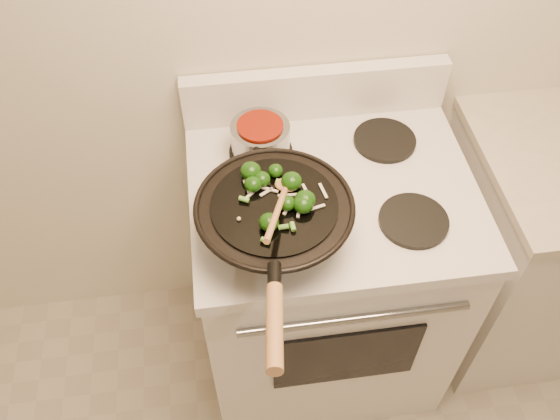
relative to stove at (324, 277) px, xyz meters
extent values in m
cube|color=white|center=(0.00, 0.00, -0.03)|extent=(0.76, 0.64, 0.88)
cube|color=white|center=(0.00, 0.00, 0.43)|extent=(0.78, 0.66, 0.04)
cube|color=white|center=(0.00, 0.30, 0.53)|extent=(0.78, 0.05, 0.16)
cylinder|color=gray|center=(0.00, -0.33, 0.31)|extent=(0.60, 0.02, 0.02)
cube|color=black|center=(0.00, -0.33, 0.08)|extent=(0.42, 0.01, 0.28)
cylinder|color=black|center=(-0.18, -0.15, 0.46)|extent=(0.18, 0.18, 0.01)
cylinder|color=black|center=(0.18, -0.15, 0.46)|extent=(0.18, 0.18, 0.01)
cylinder|color=black|center=(-0.18, 0.15, 0.46)|extent=(0.18, 0.18, 0.01)
cylinder|color=black|center=(0.18, 0.15, 0.46)|extent=(0.18, 0.18, 0.01)
torus|color=black|center=(-0.18, -0.15, 0.57)|extent=(0.38, 0.38, 0.01)
cylinder|color=black|center=(-0.18, -0.15, 0.58)|extent=(0.30, 0.30, 0.01)
cylinder|color=black|center=(-0.21, -0.37, 0.60)|extent=(0.04, 0.07, 0.04)
cylinder|color=#AD7644|center=(-0.22, -0.50, 0.62)|extent=(0.06, 0.20, 0.06)
ellipsoid|color=#123909|center=(-0.23, -0.06, 0.60)|extent=(0.04, 0.04, 0.04)
cylinder|color=#4B8931|center=(-0.21, -0.06, 0.58)|extent=(0.02, 0.02, 0.02)
ellipsoid|color=#123909|center=(-0.16, -0.06, 0.59)|extent=(0.04, 0.04, 0.03)
ellipsoid|color=#123909|center=(-0.20, -0.22, 0.60)|extent=(0.05, 0.05, 0.04)
ellipsoid|color=#123909|center=(-0.20, -0.08, 0.60)|extent=(0.04, 0.04, 0.04)
cylinder|color=#4B8931|center=(-0.19, -0.08, 0.58)|extent=(0.01, 0.02, 0.01)
ellipsoid|color=#123909|center=(-0.22, -0.06, 0.60)|extent=(0.05, 0.05, 0.04)
ellipsoid|color=#123909|center=(-0.23, -0.05, 0.59)|extent=(0.04, 0.04, 0.03)
ellipsoid|color=#123909|center=(-0.15, -0.17, 0.59)|extent=(0.04, 0.04, 0.03)
cylinder|color=#4B8931|center=(-0.14, -0.17, 0.58)|extent=(0.02, 0.02, 0.01)
ellipsoid|color=#123909|center=(-0.22, -0.10, 0.60)|extent=(0.04, 0.04, 0.04)
ellipsoid|color=#123909|center=(-0.13, -0.10, 0.60)|extent=(0.05, 0.05, 0.04)
ellipsoid|color=#123909|center=(-0.12, -0.18, 0.60)|extent=(0.05, 0.05, 0.04)
cylinder|color=#4B8931|center=(-0.10, -0.18, 0.58)|extent=(0.02, 0.02, 0.01)
ellipsoid|color=#123909|center=(-0.11, -0.17, 0.60)|extent=(0.05, 0.05, 0.04)
cube|color=#EDE5CD|center=(-0.06, -0.13, 0.58)|extent=(0.02, 0.05, 0.00)
cube|color=#EDE5CD|center=(-0.14, -0.13, 0.58)|extent=(0.05, 0.01, 0.00)
cube|color=#EDE5CD|center=(-0.10, -0.12, 0.58)|extent=(0.01, 0.04, 0.00)
cube|color=#EDE5CD|center=(-0.19, -0.11, 0.58)|extent=(0.05, 0.03, 0.00)
cube|color=#EDE5CD|center=(-0.13, -0.18, 0.58)|extent=(0.02, 0.04, 0.00)
cube|color=#EDE5CD|center=(-0.24, -0.09, 0.58)|extent=(0.01, 0.05, 0.00)
cube|color=#EDE5CD|center=(-0.19, -0.11, 0.58)|extent=(0.04, 0.03, 0.00)
cube|color=#EDE5CD|center=(-0.09, -0.18, 0.58)|extent=(0.05, 0.02, 0.00)
cube|color=#EDE5CD|center=(-0.23, -0.11, 0.58)|extent=(0.04, 0.04, 0.00)
cube|color=#EDE5CD|center=(-0.15, -0.17, 0.58)|extent=(0.04, 0.05, 0.00)
cylinder|color=#5EA736|center=(-0.21, -0.26, 0.59)|extent=(0.02, 0.03, 0.02)
cylinder|color=#5EA736|center=(-0.20, -0.20, 0.59)|extent=(0.02, 0.03, 0.02)
cylinder|color=#5EA736|center=(-0.25, -0.13, 0.59)|extent=(0.03, 0.02, 0.01)
cylinder|color=#5EA736|center=(-0.17, -0.23, 0.59)|extent=(0.03, 0.02, 0.02)
cylinder|color=#5EA736|center=(-0.15, -0.23, 0.59)|extent=(0.02, 0.03, 0.02)
cylinder|color=#5EA736|center=(-0.16, -0.09, 0.59)|extent=(0.03, 0.03, 0.02)
cylinder|color=#5EA736|center=(-0.22, -0.09, 0.59)|extent=(0.02, 0.02, 0.01)
sphere|color=#CBBE8F|center=(-0.27, -0.19, 0.58)|extent=(0.01, 0.01, 0.01)
sphere|color=#CBBE8F|center=(-0.12, -0.15, 0.58)|extent=(0.01, 0.01, 0.01)
sphere|color=#CBBE8F|center=(-0.17, -0.06, 0.58)|extent=(0.01, 0.01, 0.01)
sphere|color=#CBBE8F|center=(-0.22, -0.11, 0.58)|extent=(0.01, 0.01, 0.01)
ellipsoid|color=#AD7644|center=(-0.14, -0.10, 0.59)|extent=(0.07, 0.06, 0.02)
cylinder|color=#AD7644|center=(-0.18, -0.22, 0.63)|extent=(0.09, 0.22, 0.09)
cylinder|color=gray|center=(-0.18, 0.15, 0.51)|extent=(0.16, 0.16, 0.09)
cylinder|color=#6F1205|center=(-0.18, 0.15, 0.56)|extent=(0.13, 0.13, 0.01)
cylinder|color=black|center=(-0.21, 0.02, 0.55)|extent=(0.04, 0.10, 0.02)
camera|label=1|loc=(-0.29, -1.05, 1.64)|focal=38.00mm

